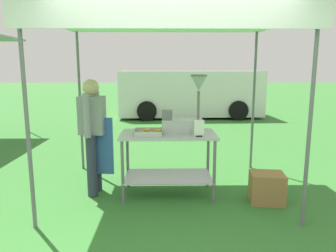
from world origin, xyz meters
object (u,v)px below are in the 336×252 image
Objects in this scene: donut_fryer at (185,114)px; donut_cart at (168,150)px; menu_sign at (199,130)px; vendor at (93,131)px; stall_canopy at (168,24)px; donut_tray at (149,133)px; supply_crate at (267,188)px; van_white at (189,93)px.

donut_cart is at bearing -159.82° from donut_fryer.
menu_sign is (0.16, -0.32, -0.16)m from donut_fryer.
menu_sign is 0.13× the size of vendor.
menu_sign is at bearing -62.96° from donut_fryer.
donut_fryer reaches higher than menu_sign.
stall_canopy is 14.78× the size of menu_sign.
menu_sign is at bearing -12.05° from vendor.
vendor is (-1.03, -0.03, -1.42)m from stall_canopy.
stall_canopy is at bearing 139.85° from menu_sign.
donut_tray is 0.81× the size of supply_crate.
supply_crate is (2.33, -0.35, -0.70)m from vendor.
van_white reaches higher than menu_sign.
menu_sign is (0.39, -0.24, 0.33)m from donut_cart.
supply_crate is (0.90, -0.04, -0.77)m from menu_sign.
van_white reaches higher than donut_cart.
supply_crate is (1.30, -0.28, -0.45)m from donut_cart.
menu_sign is at bearing -10.99° from donut_tray.
donut_fryer is 1.68× the size of supply_crate.
donut_cart is 0.80× the size of vendor.
stall_canopy is at bearing 90.00° from donut_cart.
vendor is 2.46m from supply_crate.
stall_canopy reaches higher than supply_crate.
stall_canopy is 4.06× the size of donut_fryer.
stall_canopy reaches higher than donut_fryer.
vendor is (-1.27, -0.01, -0.23)m from donut_fryer.
supply_crate is 0.09× the size of van_white.
donut_tray is 0.66m from menu_sign.
menu_sign is (0.65, -0.13, 0.06)m from donut_tray.
donut_cart is 0.25× the size of van_white.
supply_crate is at bearing -12.06° from donut_cart.
donut_cart is 1.07m from vendor.
van_white is at bearing 92.88° from supply_crate.
donut_cart is at bearing 167.94° from supply_crate.
vendor reaches higher than donut_tray.
supply_crate is (1.06, -0.36, -0.93)m from donut_fryer.
donut_tray is 7.71m from van_white.
donut_tray is (-0.25, -0.21, -1.41)m from stall_canopy.
stall_canopy is 2.52m from supply_crate.
donut_fryer is 0.49× the size of vendor.
donut_cart reaches higher than supply_crate.
donut_fryer is at bearing -95.17° from van_white.
vendor is at bearing 167.95° from menu_sign.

